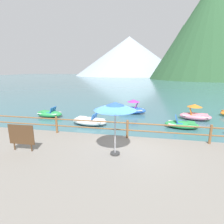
# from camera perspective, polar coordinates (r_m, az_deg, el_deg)

# --- Properties ---
(ground_plane) EXTENTS (200.00, 200.00, 0.00)m
(ground_plane) POSITION_cam_1_polar(r_m,az_deg,el_deg) (47.24, 10.00, 8.71)
(ground_plane) COLOR #3D6B75
(promenade_dock) EXTENTS (28.00, 8.00, 0.40)m
(promenade_dock) POSITION_cam_1_polar(r_m,az_deg,el_deg) (6.17, 0.83, -23.02)
(promenade_dock) COLOR gray
(promenade_dock) RESTS_ON ground
(dock_railing) EXTENTS (23.92, 0.12, 0.95)m
(dock_railing) POSITION_cam_1_polar(r_m,az_deg,el_deg) (9.14, 5.01, -4.96)
(dock_railing) COLOR brown
(dock_railing) RESTS_ON promenade_dock
(sign_board) EXTENTS (1.18, 0.09, 1.19)m
(sign_board) POSITION_cam_1_polar(r_m,az_deg,el_deg) (8.60, -27.29, -6.63)
(sign_board) COLOR beige
(sign_board) RESTS_ON promenade_dock
(beach_umbrella) EXTENTS (1.70, 1.70, 2.24)m
(beach_umbrella) POSITION_cam_1_polar(r_m,az_deg,el_deg) (6.94, 1.05, 1.70)
(beach_umbrella) COLOR #B2B2B7
(beach_umbrella) RESTS_ON promenade_dock
(pedal_boat_0) EXTENTS (2.72, 1.58, 0.86)m
(pedal_boat_0) POSITION_cam_1_polar(r_m,az_deg,el_deg) (12.78, -7.33, -2.87)
(pedal_boat_0) COLOR white
(pedal_boat_0) RESTS_ON ground
(pedal_boat_1) EXTENTS (2.60, 1.44, 1.27)m
(pedal_boat_1) POSITION_cam_1_polar(r_m,az_deg,el_deg) (16.02, 6.52, 1.05)
(pedal_boat_1) COLOR blue
(pedal_boat_1) RESTS_ON ground
(pedal_boat_3) EXTENTS (2.20, 1.16, 0.86)m
(pedal_boat_3) POSITION_cam_1_polar(r_m,az_deg,el_deg) (15.62, -19.60, -0.49)
(pedal_boat_3) COLOR green
(pedal_boat_3) RESTS_ON ground
(pedal_boat_4) EXTENTS (2.33, 1.43, 0.81)m
(pedal_boat_4) POSITION_cam_1_polar(r_m,az_deg,el_deg) (12.91, 21.68, -3.73)
(pedal_boat_4) COLOR green
(pedal_boat_4) RESTS_ON ground
(pedal_boat_5) EXTENTS (2.53, 1.65, 1.25)m
(pedal_boat_5) POSITION_cam_1_polar(r_m,az_deg,el_deg) (15.34, 25.36, -0.80)
(pedal_boat_5) COLOR pink
(pedal_boat_5) RESTS_ON ground
(cliff_headland) EXTENTS (44.74, 44.74, 37.76)m
(cliff_headland) POSITION_cam_1_polar(r_m,az_deg,el_deg) (85.99, 27.86, 21.42)
(cliff_headland) COLOR #2D5633
(cliff_headland) RESTS_ON ground
(distant_peak) EXTENTS (69.45, 69.45, 24.37)m
(distant_peak) POSITION_cam_1_polar(r_m,az_deg,el_deg) (120.93, 5.53, 17.51)
(distant_peak) COLOR #9EADBC
(distant_peak) RESTS_ON ground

